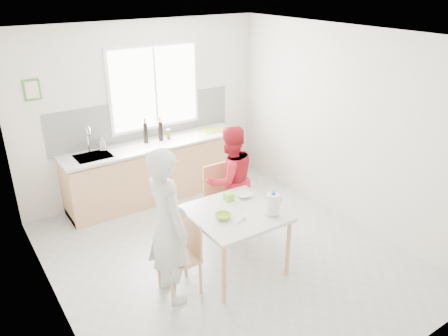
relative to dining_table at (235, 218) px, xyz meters
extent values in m
plane|color=#B7B7B2|center=(0.05, 0.27, -0.70)|extent=(4.50, 4.50, 0.00)
plane|color=silver|center=(0.05, 2.52, 0.65)|extent=(4.00, 0.00, 4.00)
plane|color=silver|center=(0.05, -1.98, 0.65)|extent=(4.00, 0.00, 4.00)
plane|color=silver|center=(-1.95, 0.27, 0.65)|extent=(0.00, 4.50, 4.50)
plane|color=silver|center=(2.05, 0.27, 0.65)|extent=(0.00, 4.50, 4.50)
plane|color=white|center=(0.05, 0.27, 2.00)|extent=(4.50, 4.50, 0.00)
cube|color=white|center=(0.25, 2.51, 1.00)|extent=(1.50, 0.03, 1.30)
cube|color=white|center=(0.25, 2.49, 1.00)|extent=(1.40, 0.02, 1.20)
cube|color=white|center=(0.25, 2.48, 1.00)|extent=(0.03, 0.03, 1.20)
cube|color=white|center=(0.05, 2.51, 0.53)|extent=(3.00, 0.02, 0.65)
cube|color=#40833B|center=(-1.50, 2.51, 1.20)|extent=(0.22, 0.02, 0.28)
cube|color=beige|center=(-1.50, 2.50, 1.20)|extent=(0.16, 0.01, 0.22)
cube|color=tan|center=(0.05, 2.22, -0.27)|extent=(2.80, 0.60, 0.86)
cube|color=#3F3326|center=(0.05, 2.22, -0.65)|extent=(2.80, 0.54, 0.10)
cube|color=silver|center=(0.05, 2.22, 0.20)|extent=(2.84, 0.64, 0.04)
cube|color=#A5A5AA|center=(-0.90, 2.22, 0.21)|extent=(0.50, 0.40, 0.03)
cylinder|color=silver|center=(-0.90, 2.38, 0.40)|extent=(0.02, 0.02, 0.36)
torus|color=silver|center=(-0.90, 2.31, 0.58)|extent=(0.02, 0.18, 0.18)
cube|color=silver|center=(0.00, 0.00, 0.06)|extent=(1.03, 1.03, 0.04)
cylinder|color=tan|center=(-0.45, -0.44, -0.34)|extent=(0.05, 0.05, 0.72)
cylinder|color=tan|center=(-0.44, 0.45, -0.34)|extent=(0.05, 0.05, 0.72)
cylinder|color=tan|center=(0.44, -0.45, -0.34)|extent=(0.05, 0.05, 0.72)
cylinder|color=tan|center=(0.45, 0.44, -0.34)|extent=(0.05, 0.05, 0.72)
cube|color=tan|center=(-0.75, 0.01, -0.27)|extent=(0.40, 0.40, 0.04)
cube|color=tan|center=(-0.57, 0.01, -0.04)|extent=(0.03, 0.38, 0.42)
cylinder|color=tan|center=(-0.92, 0.18, -0.49)|extent=(0.03, 0.03, 0.41)
cylinder|color=tan|center=(-0.92, -0.16, -0.49)|extent=(0.03, 0.03, 0.41)
cylinder|color=tan|center=(-0.58, 0.18, -0.49)|extent=(0.03, 0.03, 0.41)
cylinder|color=tan|center=(-0.58, -0.16, -0.49)|extent=(0.03, 0.03, 0.41)
cube|color=tan|center=(0.36, 0.75, -0.23)|extent=(0.45, 0.45, 0.04)
cube|color=tan|center=(0.36, 0.95, 0.03)|extent=(0.42, 0.04, 0.46)
cylinder|color=tan|center=(0.17, 0.56, -0.47)|extent=(0.04, 0.04, 0.45)
cylinder|color=tan|center=(0.55, 0.55, -0.47)|extent=(0.04, 0.04, 0.45)
cylinder|color=tan|center=(0.17, 0.94, -0.47)|extent=(0.04, 0.04, 0.45)
cylinder|color=tan|center=(0.55, 0.93, -0.47)|extent=(0.04, 0.04, 0.45)
imported|color=silver|center=(-0.86, 0.01, 0.18)|extent=(0.43, 0.65, 1.76)
imported|color=red|center=(0.47, 0.77, 0.06)|extent=(0.74, 0.58, 1.51)
imported|color=#A6CA2E|center=(-0.20, -0.05, 0.11)|extent=(0.19, 0.19, 0.06)
imported|color=white|center=(0.30, 0.25, 0.10)|extent=(0.20, 0.20, 0.05)
cylinder|color=white|center=(0.32, -0.28, 0.22)|extent=(0.15, 0.15, 0.24)
cylinder|color=blue|center=(0.32, -0.28, 0.35)|extent=(0.05, 0.05, 0.03)
torus|color=white|center=(0.39, -0.28, 0.24)|extent=(0.11, 0.03, 0.11)
cube|color=#81D230|center=(0.10, 0.28, 0.13)|extent=(0.10, 0.10, 0.09)
cylinder|color=#A5A5AA|center=(-0.08, -0.22, 0.09)|extent=(0.15, 0.06, 0.01)
cube|color=#8DC02C|center=(1.10, 2.22, 0.23)|extent=(0.35, 0.25, 0.01)
cylinder|color=black|center=(-0.04, 2.30, 0.38)|extent=(0.07, 0.07, 0.32)
cylinder|color=black|center=(0.19, 2.27, 0.37)|extent=(0.07, 0.07, 0.30)
cylinder|color=brown|center=(0.32, 2.25, 0.30)|extent=(0.06, 0.06, 0.16)
imported|color=#999999|center=(-0.69, 2.39, 0.32)|extent=(0.11, 0.11, 0.19)
camera|label=1|loc=(-2.55, -3.56, 2.58)|focal=35.00mm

